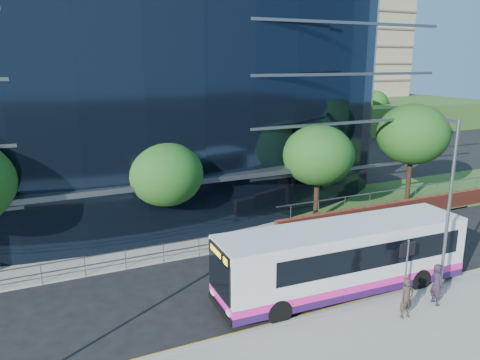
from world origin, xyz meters
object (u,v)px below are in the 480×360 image
tree_dist_f (374,102)px  parked_car (421,218)px  streetlight_east (449,206)px  city_bus (345,258)px  tree_far_c (318,155)px  pedestrian_b (407,298)px  tree_far_d (413,134)px  tree_far_b (166,174)px  street_sign (407,257)px  pedestrian (437,284)px  tree_dist_e (293,105)px

tree_dist_f → parked_car: bearing=-126.8°
streetlight_east → city_bus: size_ratio=0.66×
tree_far_c → pedestrian_b: bearing=-106.8°
tree_far_c → tree_far_d: 9.08m
tree_far_b → pedestrian_b: 14.24m
tree_far_c → parked_car: 7.78m
tree_dist_f → streetlight_east: size_ratio=0.76×
tree_far_c → street_sign: bearing=-103.3°
tree_far_b → tree_far_d: 19.03m
street_sign → tree_far_d: size_ratio=0.38×
tree_dist_f → pedestrian_b: 57.92m
streetlight_east → pedestrian: bearing=-149.9°
city_bus → pedestrian_b: 3.27m
street_sign → streetlight_east: size_ratio=0.35×
tree_far_b → city_bus: size_ratio=0.50×
city_bus → streetlight_east: bearing=-34.0°
parked_car → pedestrian: 10.75m
street_sign → tree_dist_f: size_ratio=0.46×
tree_far_c → tree_far_d: size_ratio=0.87×
tree_dist_e → streetlight_east: size_ratio=0.81×
tree_far_d → pedestrian: bearing=-130.2°
street_sign → city_bus: (-1.86, 1.88, -0.42)m
tree_far_d → city_bus: bearing=-144.0°
city_bus → parked_car: city_bus is taller
streetlight_east → pedestrian_b: 4.32m
street_sign → tree_far_b: (-7.50, 11.09, 2.06)m
tree_dist_e → parked_car: (-11.32, -34.58, -3.93)m
pedestrian → tree_far_b: bearing=46.7°
tree_dist_e → pedestrian: tree_dist_e is taller
street_sign → tree_far_c: bearing=76.7°
tree_dist_f → city_bus: size_ratio=0.50×
streetlight_east → parked_car: (6.68, 7.60, -3.84)m
tree_dist_e → streetlight_east: 45.85m
tree_far_c → tree_dist_e: (17.00, 31.00, 0.00)m
street_sign → tree_dist_f: tree_dist_f is taller
parked_car → pedestrian_b: (-9.25, -8.22, 0.42)m
street_sign → tree_dist_f: 56.25m
street_sign → pedestrian: 1.68m
parked_car → tree_far_c: bearing=59.1°
street_sign → tree_far_c: (2.50, 10.59, 2.39)m
tree_far_c → streetlight_east: (-1.00, -11.17, -0.10)m
tree_dist_f → pedestrian_b: tree_dist_f is taller
tree_dist_f → pedestrian: size_ratio=3.23×
tree_far_c → city_bus: 10.14m
tree_far_d → pedestrian_b: bearing=-134.5°
tree_dist_f → tree_far_d: bearing=-126.9°
streetlight_east → city_bus: streetlight_east is taller
pedestrian_b → street_sign: bearing=49.6°
tree_dist_f → streetlight_east: 55.74m
tree_far_c → pedestrian: (-1.57, -11.50, -3.45)m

